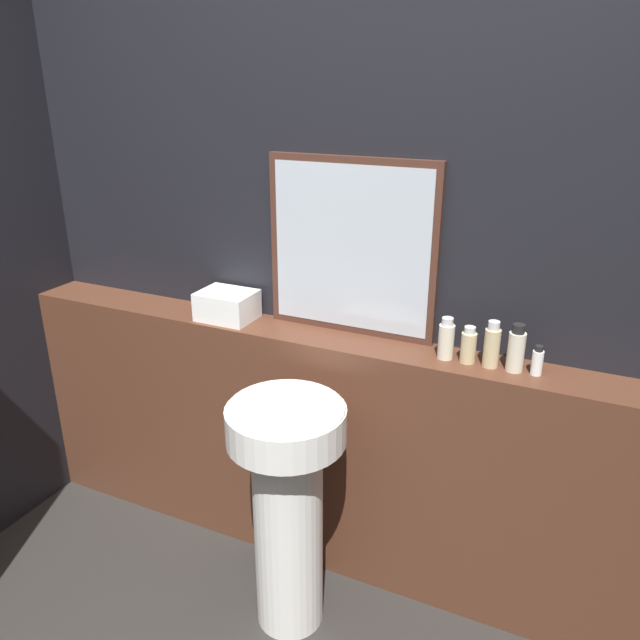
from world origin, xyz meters
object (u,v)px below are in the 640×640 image
at_px(pedestal_sink, 288,497).
at_px(shampoo_bottle, 446,340).
at_px(body_wash_bottle, 516,350).
at_px(hand_soap_bottle, 537,361).
at_px(lotion_bottle, 492,346).
at_px(conditioner_bottle, 468,346).
at_px(towel_stack, 227,305).
at_px(mirror, 351,248).

height_order(pedestal_sink, shampoo_bottle, shampoo_bottle).
bearing_deg(pedestal_sink, body_wash_bottle, 29.58).
relative_size(shampoo_bottle, hand_soap_bottle, 1.46).
distance_m(pedestal_sink, lotion_bottle, 0.87).
bearing_deg(lotion_bottle, pedestal_sink, -147.21).
height_order(pedestal_sink, lotion_bottle, lotion_bottle).
relative_size(pedestal_sink, hand_soap_bottle, 8.93).
xyz_separation_m(shampoo_bottle, conditioner_bottle, (0.08, 0.00, -0.01)).
distance_m(towel_stack, hand_soap_bottle, 1.18).
relative_size(shampoo_bottle, body_wash_bottle, 0.91).
bearing_deg(towel_stack, body_wash_bottle, 0.00).
bearing_deg(mirror, towel_stack, -170.00).
xyz_separation_m(mirror, towel_stack, (-0.49, -0.09, -0.27)).
bearing_deg(mirror, conditioner_bottle, -10.50).
bearing_deg(body_wash_bottle, mirror, 172.06).
xyz_separation_m(pedestal_sink, hand_soap_bottle, (0.72, 0.37, 0.51)).
height_order(mirror, hand_soap_bottle, mirror).
relative_size(pedestal_sink, body_wash_bottle, 5.54).
distance_m(mirror, hand_soap_bottle, 0.75).
bearing_deg(pedestal_sink, hand_soap_bottle, 27.16).
bearing_deg(mirror, pedestal_sink, -94.28).
distance_m(pedestal_sink, hand_soap_bottle, 0.96).
relative_size(conditioner_bottle, lotion_bottle, 0.80).
relative_size(body_wash_bottle, hand_soap_bottle, 1.61).
bearing_deg(mirror, hand_soap_bottle, -7.15).
xyz_separation_m(shampoo_bottle, lotion_bottle, (0.15, 0.00, 0.01)).
height_order(lotion_bottle, hand_soap_bottle, lotion_bottle).
bearing_deg(hand_soap_bottle, towel_stack, 180.00).
bearing_deg(hand_soap_bottle, body_wash_bottle, 180.00).
height_order(body_wash_bottle, hand_soap_bottle, body_wash_bottle).
bearing_deg(mirror, lotion_bottle, -9.06).
bearing_deg(pedestal_sink, mirror, 85.72).
distance_m(shampoo_bottle, body_wash_bottle, 0.23).
bearing_deg(towel_stack, shampoo_bottle, -0.00).
distance_m(mirror, conditioner_bottle, 0.54).
relative_size(pedestal_sink, conditioner_bottle, 7.04).
relative_size(towel_stack, hand_soap_bottle, 2.15).
bearing_deg(conditioner_bottle, body_wash_bottle, 0.00).
distance_m(pedestal_sink, towel_stack, 0.78).
bearing_deg(body_wash_bottle, towel_stack, -180.00).
height_order(mirror, shampoo_bottle, mirror).
distance_m(pedestal_sink, mirror, 0.91).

